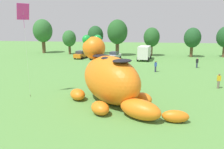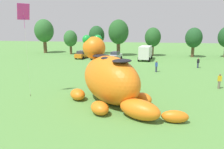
{
  "view_description": "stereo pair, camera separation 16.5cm",
  "coord_description": "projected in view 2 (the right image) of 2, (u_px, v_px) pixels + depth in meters",
  "views": [
    {
      "loc": [
        2.02,
        -17.52,
        6.82
      ],
      "look_at": [
        -1.08,
        2.1,
        2.38
      ],
      "focal_mm": 34.23,
      "sensor_mm": 36.0,
      "label": 1
    },
    {
      "loc": [
        2.19,
        -17.49,
        6.82
      ],
      "look_at": [
        -1.08,
        2.1,
        2.38
      ],
      "focal_mm": 34.23,
      "sensor_mm": 36.0,
      "label": 2
    }
  ],
  "objects": [
    {
      "name": "car_silver",
      "position": [
        115.0,
        56.0,
        45.35
      ],
      "size": [
        2.55,
        4.36,
        1.72
      ],
      "color": "#B7BABF",
      "rests_on": "ground"
    },
    {
      "name": "box_truck",
      "position": [
        146.0,
        52.0,
        44.7
      ],
      "size": [
        3.04,
        6.61,
        2.95
      ],
      "color": "silver",
      "rests_on": "ground"
    },
    {
      "name": "ground_plane",
      "position": [
        120.0,
        107.0,
        18.68
      ],
      "size": [
        160.0,
        160.0,
        0.0
      ],
      "primitive_type": "plane",
      "color": "#568E42"
    },
    {
      "name": "spectator_near_inflatable",
      "position": [
        126.0,
        65.0,
        34.19
      ],
      "size": [
        0.38,
        0.26,
        1.71
      ],
      "color": "black",
      "rests_on": "ground"
    },
    {
      "name": "tree_centre_right",
      "position": [
        194.0,
        38.0,
        48.51
      ],
      "size": [
        3.76,
        3.76,
        6.68
      ],
      "color": "brown",
      "rests_on": "ground"
    },
    {
      "name": "giant_inflatable_creature",
      "position": [
        110.0,
        79.0,
        19.43
      ],
      "size": [
        10.66,
        9.2,
        6.04
      ],
      "color": "orange",
      "rests_on": "ground"
    },
    {
      "name": "tree_left",
      "position": [
        70.0,
        39.0,
        53.82
      ],
      "size": [
        3.39,
        3.39,
        6.02
      ],
      "color": "brown",
      "rests_on": "ground"
    },
    {
      "name": "tree_centre_left",
      "position": [
        119.0,
        32.0,
        50.74
      ],
      "size": [
        4.82,
        4.82,
        8.55
      ],
      "color": "brown",
      "rests_on": "ground"
    },
    {
      "name": "spectator_mid_field",
      "position": [
        198.0,
        63.0,
        36.09
      ],
      "size": [
        0.38,
        0.26,
        1.71
      ],
      "color": "#2D334C",
      "rests_on": "ground"
    },
    {
      "name": "spectator_by_cars",
      "position": [
        156.0,
        67.0,
        32.81
      ],
      "size": [
        0.38,
        0.26,
        1.71
      ],
      "color": "#2D334C",
      "rests_on": "ground"
    },
    {
      "name": "car_black",
      "position": [
        97.0,
        55.0,
        46.27
      ],
      "size": [
        2.22,
        4.24,
        1.72
      ],
      "color": "black",
      "rests_on": "ground"
    },
    {
      "name": "tree_centre",
      "position": [
        153.0,
        37.0,
        50.58
      ],
      "size": [
        3.78,
        3.78,
        6.7
      ],
      "color": "brown",
      "rests_on": "ground"
    },
    {
      "name": "tree_mid_left",
      "position": [
        97.0,
        36.0,
        54.76
      ],
      "size": [
        4.01,
        4.01,
        7.11
      ],
      "color": "brown",
      "rests_on": "ground"
    },
    {
      "name": "car_orange",
      "position": [
        82.0,
        55.0,
        47.06
      ],
      "size": [
        2.37,
        4.3,
        1.72
      ],
      "color": "orange",
      "rests_on": "ground"
    },
    {
      "name": "tethered_flying_kite",
      "position": [
        23.0,
        13.0,
        19.79
      ],
      "size": [
        1.13,
        1.13,
        8.92
      ],
      "color": "brown",
      "rests_on": "ground"
    },
    {
      "name": "tree_far_left",
      "position": [
        44.0,
        31.0,
        56.15
      ],
      "size": [
        4.97,
        4.97,
        8.83
      ],
      "color": "brown",
      "rests_on": "ground"
    },
    {
      "name": "spectator_wandering",
      "position": [
        219.0,
        81.0,
        23.93
      ],
      "size": [
        0.38,
        0.26,
        1.71
      ],
      "color": "#726656",
      "rests_on": "ground"
    }
  ]
}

